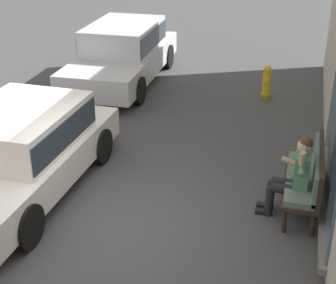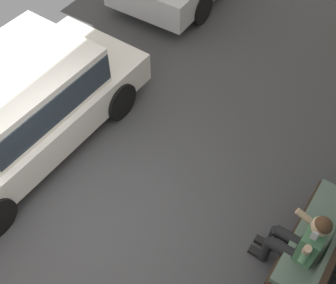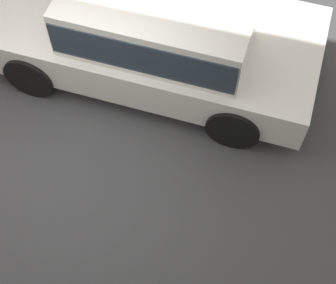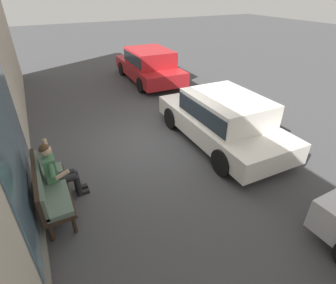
% 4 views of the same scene
% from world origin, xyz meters
% --- Properties ---
extents(ground_plane, '(60.00, 60.00, 0.00)m').
position_xyz_m(ground_plane, '(0.00, 0.00, 0.00)').
color(ground_plane, '#424244').
extents(bench, '(1.70, 0.55, 0.99)m').
position_xyz_m(bench, '(-1.29, 2.90, 0.56)').
color(bench, '#332319').
rests_on(bench, ground_plane).
extents(person_on_phone, '(0.73, 0.74, 1.33)m').
position_xyz_m(person_on_phone, '(-1.00, 2.67, 0.70)').
color(person_on_phone, black).
rests_on(person_on_phone, ground_plane).
extents(parked_car_near, '(4.70, 2.01, 1.49)m').
position_xyz_m(parked_car_near, '(-6.34, -1.92, 0.82)').
color(parked_car_near, silver).
rests_on(parked_car_near, ground_plane).
extents(parked_car_mid, '(4.25, 2.01, 1.39)m').
position_xyz_m(parked_car_mid, '(-0.65, -1.66, 0.77)').
color(parked_car_mid, white).
rests_on(parked_car_mid, ground_plane).
extents(fire_hydrant, '(0.38, 0.26, 0.81)m').
position_xyz_m(fire_hydrant, '(-6.01, 1.83, 0.39)').
color(fire_hydrant, olive).
rests_on(fire_hydrant, ground_plane).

